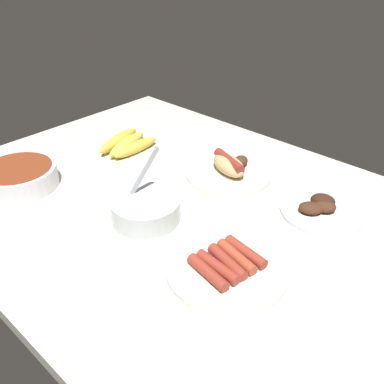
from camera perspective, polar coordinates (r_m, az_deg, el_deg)
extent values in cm
cube|color=silver|center=(101.97, -1.90, -1.88)|extent=(120.00, 90.00, 3.00)
cylinder|color=silver|center=(94.01, -6.23, -2.38)|extent=(15.37, 15.37, 5.09)
cylinder|color=beige|center=(93.44, -6.27, -1.86)|extent=(13.52, 13.52, 2.29)
cube|color=#B7B7BC|center=(94.21, -6.97, 1.84)|extent=(4.38, 9.04, 13.81)
cylinder|color=white|center=(81.96, 4.71, -10.16)|extent=(23.54, 23.54, 1.00)
cylinder|color=#9E3828|center=(83.47, 7.21, -7.98)|extent=(10.12, 3.62, 2.15)
cylinder|color=#AD472D|center=(82.16, 6.01, -8.64)|extent=(10.14, 4.38, 2.15)
cylinder|color=#9E3828|center=(80.91, 4.76, -9.33)|extent=(10.13, 4.50, 2.15)
cylinder|color=#9E3828|center=(79.70, 3.46, -10.03)|extent=(10.08, 3.23, 2.15)
cylinder|color=#9E3828|center=(78.55, 2.12, -10.75)|extent=(10.13, 3.89, 2.15)
cylinder|color=white|center=(113.96, -22.31, 1.87)|extent=(18.91, 18.91, 5.24)
cylinder|color=maroon|center=(112.94, -22.53, 2.84)|extent=(17.02, 17.02, 1.00)
cylinder|color=white|center=(111.50, 4.91, 2.44)|extent=(22.28, 22.28, 1.00)
ellipsoid|color=tan|center=(110.20, 4.98, 3.66)|extent=(13.22, 9.72, 4.40)
cylinder|color=maroon|center=(109.63, 5.01, 4.22)|extent=(11.43, 6.14, 2.40)
ellipsoid|color=#472819|center=(114.09, 6.57, 4.16)|extent=(4.16, 4.84, 2.80)
ellipsoid|color=gold|center=(127.94, -9.84, 6.86)|extent=(7.81, 17.85, 3.80)
ellipsoid|color=#E5D14C|center=(125.78, -8.73, 6.40)|extent=(8.05, 17.26, 3.38)
ellipsoid|color=gold|center=(123.61, -7.60, 6.00)|extent=(3.63, 15.72, 3.29)
cylinder|color=white|center=(100.90, 17.05, -2.52)|extent=(18.73, 18.73, 1.00)
ellipsoid|color=#472819|center=(98.27, 15.69, -2.10)|extent=(6.74, 6.39, 2.33)
ellipsoid|color=#472819|center=(99.64, 17.40, -1.85)|extent=(6.54, 6.11, 2.49)
ellipsoid|color=#381E14|center=(100.89, 17.20, -1.15)|extent=(6.80, 6.16, 3.08)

